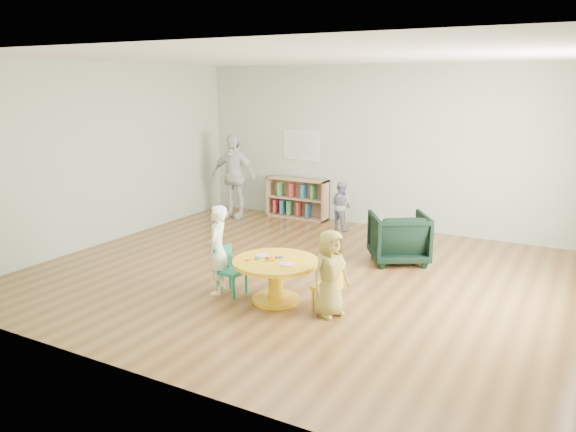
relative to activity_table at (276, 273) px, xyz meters
The scene contains 11 objects.
room 1.82m from the activity_table, 97.46° to the left, with size 7.10×7.00×2.80m.
activity_table is the anchor object (origin of this frame).
kid_chair_left 0.63m from the activity_table, behind, with size 0.33×0.33×0.58m.
kid_chair_right 0.66m from the activity_table, ahead, with size 0.29×0.29×0.53m.
bookshelf 4.19m from the activity_table, 114.68° to the left, with size 1.20×0.30×0.75m.
alphabet_poster 4.42m from the activity_table, 113.82° to the left, with size 0.74×0.01×0.54m.
armchair 2.27m from the activity_table, 69.95° to the left, with size 0.76×0.78×0.71m, color black.
child_left 0.79m from the activity_table, behind, with size 0.40×0.26×1.08m, color white.
child_right 0.73m from the activity_table, ahead, with size 0.47×0.31×0.97m, color yellow.
toddler 3.44m from the activity_table, 101.17° to the left, with size 0.41×0.32×0.85m, color #1A1B42.
adult_caretaker 4.32m from the activity_table, 130.86° to the left, with size 0.92×0.38×1.57m, color silver.
Camera 1 is at (3.25, -6.27, 2.51)m, focal length 35.00 mm.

